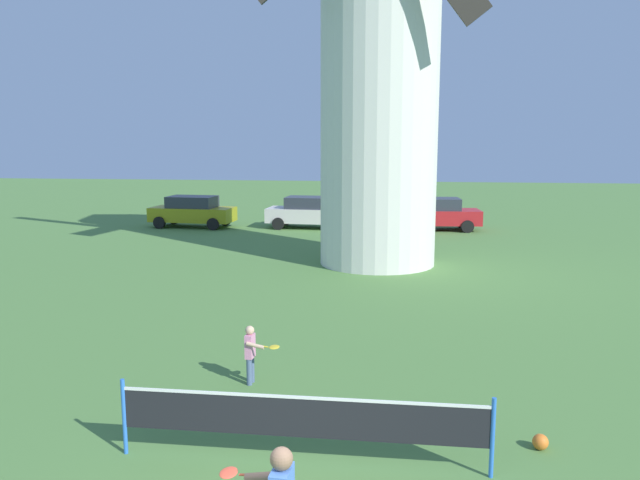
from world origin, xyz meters
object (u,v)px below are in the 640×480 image
parked_car_cream (311,212)px  parked_car_mustard (193,211)px  stray_ball (540,442)px  parked_car_red (433,213)px  player_far (252,351)px  tennis_net (301,418)px  windmill (380,40)px

parked_car_cream → parked_car_mustard: bearing=-176.5°
stray_ball → parked_car_red: bearing=91.0°
player_far → stray_ball: player_far is taller
parked_car_red → tennis_net: bearing=-97.4°
windmill → parked_car_red: size_ratio=3.45×
parked_car_red → parked_car_mustard: bearing=-177.7°
windmill → parked_car_mustard: windmill is taller
stray_ball → windmill: bearing=101.9°
player_far → parked_car_red: parked_car_red is taller
player_far → parked_car_mustard: parked_car_mustard is taller
player_far → parked_car_mustard: size_ratio=0.25×
windmill → parked_car_mustard: size_ratio=3.72×
tennis_net → parked_car_mustard: size_ratio=1.19×
stray_ball → parked_car_red: parked_car_red is taller
player_far → parked_car_red: 20.40m
player_far → parked_car_cream: size_ratio=0.25×
windmill → player_far: 13.50m
tennis_net → player_far: size_ratio=4.69×
tennis_net → stray_ball: tennis_net is taller
parked_car_cream → windmill: bearing=-67.2°
player_far → parked_car_mustard: 20.93m
player_far → stray_ball: size_ratio=4.78×
parked_car_cream → parked_car_red: (5.99, 0.11, 0.00)m
parked_car_cream → parked_car_red: size_ratio=0.96×
windmill → stray_ball: windmill is taller
parked_car_cream → player_far: bearing=-85.1°
tennis_net → stray_ball: size_ratio=22.40×
parked_car_red → windmill: bearing=-105.7°
stray_ball → parked_car_cream: (-6.36, 21.69, 0.70)m
stray_ball → parked_car_cream: size_ratio=0.05×
tennis_net → parked_car_cream: (-3.04, 22.53, 0.13)m
tennis_net → stray_ball: (3.32, 0.85, -0.57)m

